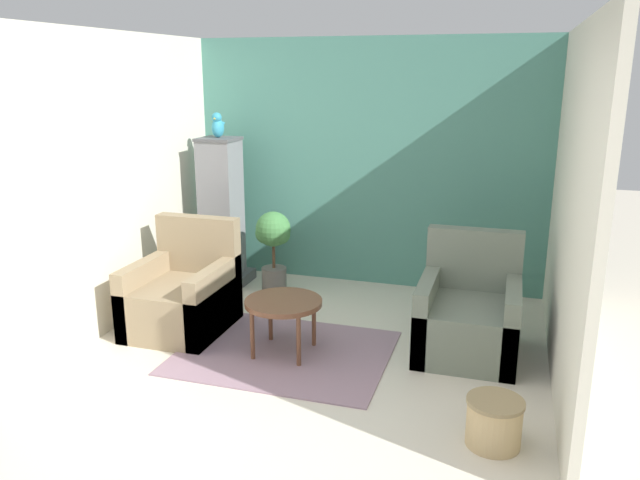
{
  "coord_description": "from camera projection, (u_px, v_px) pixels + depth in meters",
  "views": [
    {
      "loc": [
        1.45,
        -3.03,
        2.23
      ],
      "look_at": [
        0.0,
        1.64,
        0.9
      ],
      "focal_mm": 35.0,
      "sensor_mm": 36.0,
      "label": 1
    }
  ],
  "objects": [
    {
      "name": "wall_left",
      "position": [
        118.0,
        182.0,
        5.5
      ],
      "size": [
        0.06,
        3.27,
        2.56
      ],
      "color": "beige",
      "rests_on": "ground_plane"
    },
    {
      "name": "wicker_basket",
      "position": [
        494.0,
        421.0,
        3.8
      ],
      "size": [
        0.35,
        0.35,
        0.3
      ],
      "color": "tan",
      "rests_on": "ground_plane"
    },
    {
      "name": "wall_back_accent",
      "position": [
        367.0,
        164.0,
        6.5
      ],
      "size": [
        3.8,
        0.06,
        2.56
      ],
      "color": "#4C897A",
      "rests_on": "ground_plane"
    },
    {
      "name": "parrot",
      "position": [
        218.0,
        126.0,
        6.33
      ],
      "size": [
        0.12,
        0.22,
        0.26
      ],
      "color": "teal",
      "rests_on": "birdcage"
    },
    {
      "name": "potted_plant",
      "position": [
        273.0,
        240.0,
        6.41
      ],
      "size": [
        0.4,
        0.36,
        0.84
      ],
      "color": "#66605B",
      "rests_on": "ground_plane"
    },
    {
      "name": "area_rug",
      "position": [
        284.0,
        352.0,
        5.08
      ],
      "size": [
        1.69,
        1.34,
        0.01
      ],
      "color": "gray",
      "rests_on": "ground_plane"
    },
    {
      "name": "armchair_right",
      "position": [
        468.0,
        317.0,
        5.04
      ],
      "size": [
        0.78,
        0.88,
        0.96
      ],
      "color": "slate",
      "rests_on": "ground_plane"
    },
    {
      "name": "wall_right",
      "position": [
        571.0,
        208.0,
        4.43
      ],
      "size": [
        0.06,
        3.27,
        2.56
      ],
      "color": "beige",
      "rests_on": "ground_plane"
    },
    {
      "name": "coffee_table",
      "position": [
        284.0,
        306.0,
        4.98
      ],
      "size": [
        0.62,
        0.62,
        0.46
      ],
      "color": "brown",
      "rests_on": "ground_plane"
    },
    {
      "name": "armchair_left",
      "position": [
        183.0,
        297.0,
        5.5
      ],
      "size": [
        0.78,
        0.88,
        0.96
      ],
      "color": "#8E7A5B",
      "rests_on": "ground_plane"
    },
    {
      "name": "birdcage",
      "position": [
        222.0,
        217.0,
        6.58
      ],
      "size": [
        0.53,
        0.53,
        1.56
      ],
      "color": "#555559",
      "rests_on": "ground_plane"
    },
    {
      "name": "ground_plane",
      "position": [
        241.0,
        449.0,
        3.79
      ],
      "size": [
        20.0,
        20.0,
        0.0
      ],
      "primitive_type": "plane",
      "color": "beige",
      "rests_on": "ground"
    }
  ]
}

